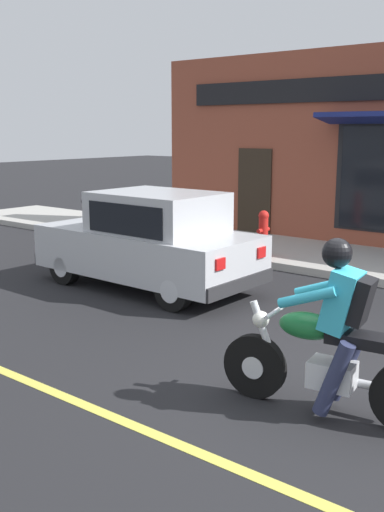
% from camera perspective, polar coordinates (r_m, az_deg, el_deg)
% --- Properties ---
extents(ground_plane, '(80.00, 80.00, 0.00)m').
position_cam_1_polar(ground_plane, '(6.10, 17.07, -12.99)').
color(ground_plane, black).
extents(sidewalk_curb, '(2.60, 22.00, 0.14)m').
position_cam_1_polar(sidewalk_curb, '(11.94, 13.37, -0.24)').
color(sidewalk_curb, '#ADAAA3').
rests_on(sidewalk_curb, ground).
extents(lane_stripe, '(0.12, 19.80, 0.01)m').
position_cam_1_polar(lane_stripe, '(6.50, -15.66, -11.28)').
color(lane_stripe, '#D1C64C').
rests_on(lane_stripe, ground).
extents(motorcycle_with_rider, '(0.65, 2.01, 1.62)m').
position_cam_1_polar(motorcycle_with_rider, '(5.47, 13.05, -8.08)').
color(motorcycle_with_rider, black).
rests_on(motorcycle_with_rider, ground).
extents(car_hatchback, '(1.69, 3.80, 1.57)m').
position_cam_1_polar(car_hatchback, '(9.62, -4.07, 1.38)').
color(car_hatchback, black).
rests_on(car_hatchback, ground).
extents(fire_hydrant, '(0.36, 0.24, 0.88)m').
position_cam_1_polar(fire_hydrant, '(11.55, 6.80, 2.12)').
color(fire_hydrant, red).
rests_on(fire_hydrant, sidewalk_curb).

